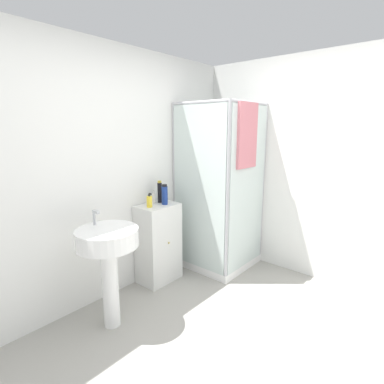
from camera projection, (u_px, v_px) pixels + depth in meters
The scene contains 10 objects.
ground_plane at pixel (257, 371), 2.15m from camera, with size 12.00×12.00×0.00m, color #9E9B93.
wall_back at pixel (110, 175), 2.97m from camera, with size 6.40×0.06×2.50m, color white.
wall_right at pixel (341, 172), 3.15m from camera, with size 0.06×6.40×2.50m, color white.
shower_enclosure at pixel (221, 221), 3.67m from camera, with size 0.81×0.84×1.99m.
vanity_cabinet at pixel (158, 243), 3.36m from camera, with size 0.45×0.33×0.89m.
sink at pixel (108, 251), 2.51m from camera, with size 0.52×0.52×1.02m.
soap_dispenser at pixel (149, 201), 3.15m from camera, with size 0.06×0.06×0.15m.
shampoo_bottle_tall_black at pixel (160, 192), 3.34m from camera, with size 0.05×0.05×0.25m.
shampoo_bottle_blue at pixel (165, 195), 3.26m from camera, with size 0.07×0.07×0.22m.
lotion_bottle_white at pixel (154, 198), 3.32m from camera, with size 0.04×0.04×0.14m.
Camera 1 is at (-1.70, -0.83, 1.72)m, focal length 28.00 mm.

